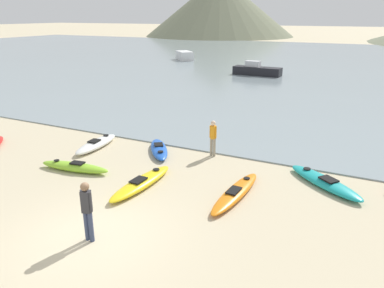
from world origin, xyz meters
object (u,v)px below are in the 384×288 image
at_px(kayak_on_sand_0, 159,149).
at_px(kayak_on_sand_4, 96,144).
at_px(person_near_foreground, 87,208).
at_px(moored_boat_1, 257,70).
at_px(moored_boat_0, 184,56).
at_px(kayak_on_sand_3, 141,183).
at_px(kayak_on_sand_1, 236,192).
at_px(kayak_on_sand_7, 325,182).
at_px(person_near_waterline, 213,136).
at_px(kayak_on_sand_6, 75,167).

distance_m(kayak_on_sand_0, kayak_on_sand_4, 2.97).
bearing_deg(person_near_foreground, moored_boat_1, 98.66).
bearing_deg(moored_boat_0, kayak_on_sand_3, -64.76).
height_order(kayak_on_sand_1, kayak_on_sand_3, kayak_on_sand_3).
distance_m(kayak_on_sand_0, kayak_on_sand_3, 3.47).
bearing_deg(kayak_on_sand_1, person_near_foreground, -121.96).
xyz_separation_m(kayak_on_sand_1, kayak_on_sand_3, (-3.23, -0.80, 0.02)).
bearing_deg(kayak_on_sand_7, moored_boat_0, 124.92).
relative_size(kayak_on_sand_7, person_near_foreground, 1.81).
relative_size(kayak_on_sand_0, moored_boat_0, 0.77).
relative_size(kayak_on_sand_1, moored_boat_1, 0.75).
height_order(kayak_on_sand_1, person_near_waterline, person_near_waterline).
bearing_deg(person_near_waterline, kayak_on_sand_3, -105.08).
distance_m(kayak_on_sand_6, person_near_waterline, 5.73).
distance_m(kayak_on_sand_6, kayak_on_sand_7, 9.36).
xyz_separation_m(kayak_on_sand_0, kayak_on_sand_1, (4.48, -2.45, -0.02)).
bearing_deg(kayak_on_sand_3, kayak_on_sand_4, 148.68).
bearing_deg(kayak_on_sand_7, kayak_on_sand_3, -153.21).
bearing_deg(person_near_waterline, kayak_on_sand_1, -54.81).
distance_m(kayak_on_sand_7, moored_boat_0, 38.55).
bearing_deg(person_near_foreground, kayak_on_sand_3, 100.20).
xyz_separation_m(kayak_on_sand_4, moored_boat_1, (0.23, 23.69, 0.36)).
distance_m(kayak_on_sand_0, moored_boat_1, 23.11).
xyz_separation_m(person_near_foreground, person_near_waterline, (0.44, 7.30, -0.08)).
xyz_separation_m(kayak_on_sand_0, person_near_waterline, (2.29, 0.65, 0.75)).
bearing_deg(moored_boat_0, kayak_on_sand_7, -55.08).
height_order(kayak_on_sand_1, kayak_on_sand_4, kayak_on_sand_4).
height_order(kayak_on_sand_1, kayak_on_sand_7, kayak_on_sand_7).
bearing_deg(moored_boat_0, kayak_on_sand_0, -64.33).
bearing_deg(kayak_on_sand_4, kayak_on_sand_3, -31.32).
bearing_deg(person_near_waterline, kayak_on_sand_7, -11.61).
distance_m(kayak_on_sand_7, person_near_foreground, 8.21).
bearing_deg(kayak_on_sand_7, kayak_on_sand_6, -161.97).
bearing_deg(kayak_on_sand_1, kayak_on_sand_7, 39.79).
xyz_separation_m(kayak_on_sand_1, moored_boat_1, (-7.13, 25.40, 0.40)).
bearing_deg(person_near_foreground, kayak_on_sand_1, 58.04).
bearing_deg(kayak_on_sand_4, kayak_on_sand_6, -67.83).
distance_m(kayak_on_sand_6, moored_boat_0, 36.93).
bearing_deg(kayak_on_sand_0, kayak_on_sand_3, -69.03).
relative_size(kayak_on_sand_0, kayak_on_sand_4, 0.87).
distance_m(person_near_waterline, moored_boat_0, 35.19).
distance_m(kayak_on_sand_1, kayak_on_sand_6, 6.39).
bearing_deg(moored_boat_1, kayak_on_sand_4, -90.55).
distance_m(person_near_waterline, moored_boat_1, 22.85).
relative_size(kayak_on_sand_3, kayak_on_sand_4, 1.16).
bearing_deg(moored_boat_1, person_near_waterline, -77.50).
distance_m(kayak_on_sand_3, kayak_on_sand_4, 4.83).
relative_size(kayak_on_sand_0, kayak_on_sand_6, 0.86).
bearing_deg(person_near_waterline, moored_boat_1, 102.50).
bearing_deg(moored_boat_1, kayak_on_sand_3, -81.54).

